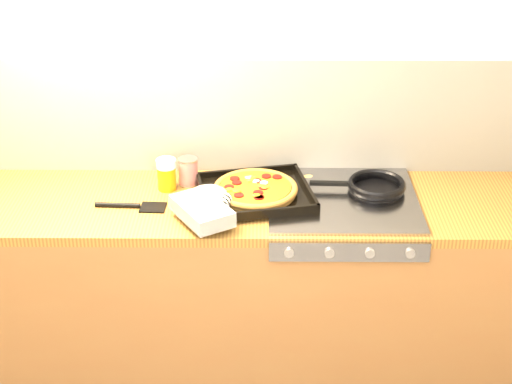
{
  "coord_description": "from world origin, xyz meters",
  "views": [
    {
      "loc": [
        0.12,
        -1.69,
        2.39
      ],
      "look_at": [
        0.1,
        1.08,
        0.95
      ],
      "focal_mm": 55.0,
      "sensor_mm": 36.0,
      "label": 1
    }
  ],
  "objects_px": {
    "pizza_on_tray": "(240,195)",
    "frying_pan": "(375,186)",
    "tomato_can": "(188,171)",
    "juice_glass": "(167,174)"
  },
  "relations": [
    {
      "from": "pizza_on_tray",
      "to": "tomato_can",
      "type": "xyz_separation_m",
      "value": [
        -0.22,
        0.19,
        0.01
      ]
    },
    {
      "from": "frying_pan",
      "to": "juice_glass",
      "type": "height_order",
      "value": "juice_glass"
    },
    {
      "from": "pizza_on_tray",
      "to": "tomato_can",
      "type": "relative_size",
      "value": 4.99
    },
    {
      "from": "pizza_on_tray",
      "to": "tomato_can",
      "type": "height_order",
      "value": "tomato_can"
    },
    {
      "from": "pizza_on_tray",
      "to": "frying_pan",
      "type": "xyz_separation_m",
      "value": [
        0.55,
        0.1,
        -0.01
      ]
    },
    {
      "from": "frying_pan",
      "to": "pizza_on_tray",
      "type": "bearing_deg",
      "value": -169.95
    },
    {
      "from": "tomato_can",
      "to": "juice_glass",
      "type": "height_order",
      "value": "juice_glass"
    },
    {
      "from": "tomato_can",
      "to": "frying_pan",
      "type": "bearing_deg",
      "value": -6.5
    },
    {
      "from": "juice_glass",
      "to": "frying_pan",
      "type": "bearing_deg",
      "value": -2.69
    },
    {
      "from": "pizza_on_tray",
      "to": "juice_glass",
      "type": "bearing_deg",
      "value": 155.93
    }
  ]
}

